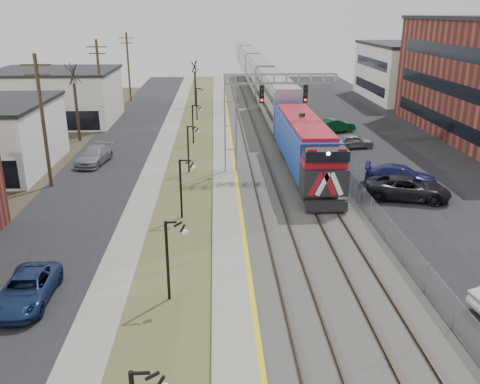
{
  "coord_description": "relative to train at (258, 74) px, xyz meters",
  "views": [
    {
      "loc": [
        -1.7,
        -12.91,
        12.76
      ],
      "look_at": [
        -0.31,
        15.67,
        2.6
      ],
      "focal_mm": 38.0,
      "sensor_mm": 36.0,
      "label": 1
    }
  ],
  "objects": [
    {
      "name": "signal_gantry",
      "position": [
        -4.28,
        -45.87,
        2.65
      ],
      "size": [
        9.0,
        1.07,
        8.15
      ],
      "color": "gray",
      "rests_on": "ground"
    },
    {
      "name": "track_far",
      "position": [
        -0.0,
        -38.87,
        -2.66
      ],
      "size": [
        1.58,
        120.0,
        0.15
      ],
      "color": "#2D2119",
      "rests_on": "ballast_bed"
    },
    {
      "name": "ballast_bed",
      "position": [
        -1.5,
        -38.87,
        -2.84
      ],
      "size": [
        8.0,
        120.0,
        0.2
      ],
      "primitive_type": "cube",
      "color": "#595651",
      "rests_on": "ground"
    },
    {
      "name": "car_street_a",
      "position": [
        -16.04,
        -65.78,
        -2.28
      ],
      "size": [
        2.22,
        4.79,
        1.33
      ],
      "primitive_type": "imported",
      "rotation": [
        0.0,
        0.0,
        0.0
      ],
      "color": "navy",
      "rests_on": "ground"
    },
    {
      "name": "train",
      "position": [
        0.0,
        0.0,
        0.0
      ],
      "size": [
        3.0,
        108.65,
        5.33
      ],
      "color": "#1438A4",
      "rests_on": "ground"
    },
    {
      "name": "lampposts",
      "position": [
        -9.5,
        -55.58,
        -0.94
      ],
      "size": [
        0.14,
        62.14,
        4.0
      ],
      "color": "black",
      "rests_on": "ground"
    },
    {
      "name": "fence",
      "position": [
        2.7,
        -38.87,
        -2.14
      ],
      "size": [
        0.04,
        120.0,
        1.6
      ],
      "primitive_type": "cube",
      "color": "gray",
      "rests_on": "ground"
    },
    {
      "name": "car_street_b",
      "position": [
        -18.0,
        -42.81,
        -2.2
      ],
      "size": [
        2.86,
        5.35,
        1.48
      ],
      "primitive_type": "imported",
      "rotation": [
        0.0,
        0.0,
        -0.16
      ],
      "color": "gray",
      "rests_on": "ground"
    },
    {
      "name": "grass_median",
      "position": [
        -9.5,
        -38.87,
        -2.91
      ],
      "size": [
        4.0,
        120.0,
        0.06
      ],
      "primitive_type": "cube",
      "color": "#4C522B",
      "rests_on": "ground"
    },
    {
      "name": "car_lot_e",
      "position": [
        6.37,
        -38.46,
        -2.25
      ],
      "size": [
        4.25,
        2.23,
        1.38
      ],
      "primitive_type": "imported",
      "rotation": [
        0.0,
        0.0,
        1.73
      ],
      "color": "gray",
      "rests_on": "ground"
    },
    {
      "name": "parking_lot",
      "position": [
        10.5,
        -38.87,
        -2.92
      ],
      "size": [
        16.0,
        120.0,
        0.04
      ],
      "primitive_type": "cube",
      "color": "black",
      "rests_on": "ground"
    },
    {
      "name": "platform",
      "position": [
        -6.5,
        -38.87,
        -2.82
      ],
      "size": [
        2.0,
        120.0,
        0.24
      ],
      "primitive_type": "cube",
      "color": "gray",
      "rests_on": "ground"
    },
    {
      "name": "track_near",
      "position": [
        -3.5,
        -38.87,
        -2.66
      ],
      "size": [
        1.58,
        120.0,
        0.15
      ],
      "color": "#2D2119",
      "rests_on": "ballast_bed"
    },
    {
      "name": "car_lot_d",
      "position": [
        7.05,
        -50.03,
        -2.15
      ],
      "size": [
        5.85,
        3.93,
        1.57
      ],
      "primitive_type": "imported",
      "rotation": [
        0.0,
        0.0,
        1.22
      ],
      "color": "navy",
      "rests_on": "ground"
    },
    {
      "name": "car_lot_c",
      "position": [
        6.52,
        -53.04,
        -2.12
      ],
      "size": [
        6.41,
        4.21,
        1.64
      ],
      "primitive_type": "imported",
      "rotation": [
        0.0,
        0.0,
        1.3
      ],
      "color": "black",
      "rests_on": "ground"
    },
    {
      "name": "sidewalk",
      "position": [
        -12.5,
        -38.87,
        -2.9
      ],
      "size": [
        2.0,
        120.0,
        0.08
      ],
      "primitive_type": "cube",
      "color": "gray",
      "rests_on": "ground"
    },
    {
      "name": "utility_poles",
      "position": [
        -20.0,
        -48.87,
        2.06
      ],
      "size": [
        0.28,
        80.28,
        10.0
      ],
      "color": "#4C3823",
      "rests_on": "ground"
    },
    {
      "name": "car_lot_f",
      "position": [
        6.16,
        -31.43,
        -2.2
      ],
      "size": [
        4.78,
        2.93,
        1.49
      ],
      "primitive_type": "imported",
      "rotation": [
        0.0,
        0.0,
        1.89
      ],
      "color": "#0C401F",
      "rests_on": "ground"
    },
    {
      "name": "street_west",
      "position": [
        -17.0,
        -38.87,
        -2.92
      ],
      "size": [
        7.0,
        120.0,
        0.04
      ],
      "primitive_type": "cube",
      "color": "black",
      "rests_on": "ground"
    },
    {
      "name": "bare_trees",
      "position": [
        -18.16,
        -34.95,
        -0.24
      ],
      "size": [
        12.3,
        42.3,
        5.95
      ],
      "color": "#382D23",
      "rests_on": "ground"
    },
    {
      "name": "platform_edge",
      "position": [
        -5.62,
        -38.87,
        -2.69
      ],
      "size": [
        0.24,
        120.0,
        0.01
      ],
      "primitive_type": "cube",
      "color": "gold",
      "rests_on": "platform"
    }
  ]
}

